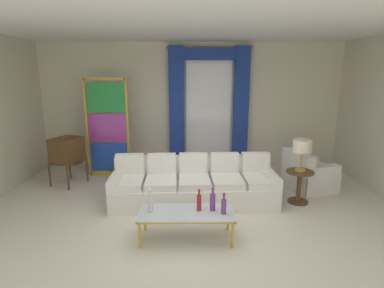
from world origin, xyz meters
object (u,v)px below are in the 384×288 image
(vintage_tv, at_px, (67,151))
(table_lamp_brass, at_px, (302,147))
(round_side_table, at_px, (299,184))
(bottle_blue_decanter, at_px, (224,205))
(bottle_ruby_flask, at_px, (151,203))
(couch_white_long, at_px, (194,185))
(coffee_table, at_px, (186,214))
(stained_glass_divider, at_px, (108,130))
(peacock_figurine, at_px, (121,172))
(armchair_white, at_px, (307,176))
(bottle_amber_squat, at_px, (199,202))
(bottle_crystal_tall, at_px, (213,201))

(vintage_tv, xyz_separation_m, table_lamp_brass, (4.51, -0.97, 0.30))
(round_side_table, bearing_deg, vintage_tv, 167.83)
(bottle_blue_decanter, xyz_separation_m, bottle_ruby_flask, (-1.01, 0.06, 0.02))
(couch_white_long, distance_m, coffee_table, 1.32)
(vintage_tv, relative_size, stained_glass_divider, 0.61)
(bottle_blue_decanter, xyz_separation_m, peacock_figurine, (-1.95, 2.42, -0.31))
(stained_glass_divider, distance_m, peacock_figurine, 1.00)
(armchair_white, bearing_deg, bottle_blue_decanter, -134.37)
(bottle_blue_decanter, height_order, table_lamp_brass, table_lamp_brass)
(bottle_amber_squat, distance_m, peacock_figurine, 2.83)
(bottle_blue_decanter, bearing_deg, coffee_table, 173.05)
(vintage_tv, xyz_separation_m, peacock_figurine, (1.07, 0.15, -0.51))
(bottle_crystal_tall, relative_size, peacock_figurine, 0.58)
(bottle_crystal_tall, height_order, bottle_amber_squat, bottle_crystal_tall)
(bottle_ruby_flask, bearing_deg, bottle_crystal_tall, 3.42)
(round_side_table, bearing_deg, stained_glass_divider, 157.93)
(bottle_amber_squat, relative_size, table_lamp_brass, 0.56)
(coffee_table, height_order, bottle_amber_squat, bottle_amber_squat)
(bottle_crystal_tall, distance_m, round_side_table, 2.04)
(couch_white_long, relative_size, vintage_tv, 2.19)
(bottle_blue_decanter, xyz_separation_m, stained_glass_divider, (-2.29, 2.84, 0.53))
(stained_glass_divider, bearing_deg, armchair_white, -12.22)
(coffee_table, bearing_deg, bottle_ruby_flask, -179.39)
(bottle_amber_squat, bearing_deg, couch_white_long, 92.67)
(coffee_table, height_order, bottle_blue_decanter, bottle_blue_decanter)
(couch_white_long, height_order, bottle_blue_decanter, couch_white_long)
(bottle_ruby_flask, distance_m, peacock_figurine, 2.56)
(bottle_blue_decanter, bearing_deg, vintage_tv, 143.00)
(couch_white_long, xyz_separation_m, stained_glass_divider, (-1.90, 1.46, 0.75))
(bottle_blue_decanter, height_order, peacock_figurine, bottle_blue_decanter)
(bottle_amber_squat, height_order, bottle_ruby_flask, bottle_ruby_flask)
(vintage_tv, distance_m, peacock_figurine, 1.19)
(bottle_ruby_flask, distance_m, stained_glass_divider, 3.10)
(bottle_amber_squat, xyz_separation_m, stained_glass_divider, (-1.96, 2.73, 0.52))
(bottle_blue_decanter, distance_m, peacock_figurine, 3.12)
(vintage_tv, height_order, peacock_figurine, vintage_tv)
(bottle_blue_decanter, bearing_deg, bottle_ruby_flask, 176.74)
(couch_white_long, relative_size, peacock_figurine, 4.92)
(bottle_amber_squat, bearing_deg, vintage_tv, 141.11)
(couch_white_long, bearing_deg, bottle_amber_squat, -87.33)
(couch_white_long, bearing_deg, bottle_crystal_tall, -78.84)
(coffee_table, xyz_separation_m, round_side_table, (2.01, 1.24, -0.02))
(bottle_blue_decanter, bearing_deg, peacock_figurine, 128.87)
(bottle_ruby_flask, xyz_separation_m, table_lamp_brass, (2.51, 1.24, 0.48))
(bottle_ruby_flask, relative_size, vintage_tv, 0.26)
(coffee_table, xyz_separation_m, table_lamp_brass, (2.01, 1.24, 0.66))
(bottle_crystal_tall, relative_size, armchair_white, 0.34)
(vintage_tv, bearing_deg, bottle_blue_decanter, -37.00)
(bottle_crystal_tall, xyz_separation_m, vintage_tv, (-2.87, 2.16, 0.18))
(vintage_tv, distance_m, stained_glass_divider, 0.97)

